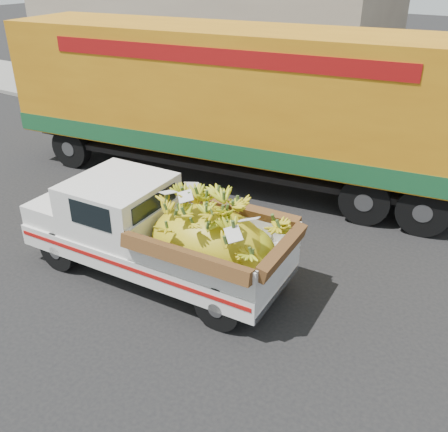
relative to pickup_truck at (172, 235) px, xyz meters
The scene contains 6 objects.
ground 2.43m from the pickup_truck, 164.80° to the right, with size 100.00×100.00×0.00m, color black.
curb 7.28m from the pickup_truck, 107.43° to the left, with size 60.00×0.25×0.15m, color gray.
sidewalk 9.30m from the pickup_truck, 103.54° to the left, with size 60.00×4.00×0.14m, color gray.
building_left 18.11m from the pickup_truck, 124.31° to the left, with size 18.00×6.00×5.00m, color gray.
pickup_truck is the anchor object (origin of this frame).
semi_trailer 4.84m from the pickup_truck, 108.16° to the left, with size 12.07×4.30×3.80m.
Camera 1 is at (7.10, -5.23, 5.27)m, focal length 40.00 mm.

